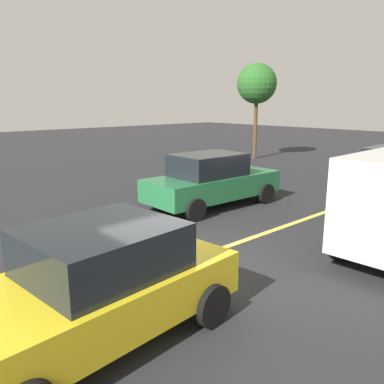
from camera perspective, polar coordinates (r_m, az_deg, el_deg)
The scene contains 5 objects.
ground_plane at distance 8.19m, azimuth -1.29°, elevation -10.07°, with size 80.00×80.00×0.00m, color #262628.
lane_marking_centre at distance 10.28m, azimuth 11.51°, elevation -5.46°, with size 28.00×0.16×0.01m, color #E0D14C.
car_green_far_lane at distance 12.25m, azimuth 2.85°, elevation 1.72°, with size 4.46×2.06×1.66m.
car_yellow_behind_van at distance 5.59m, azimuth -13.82°, elevation -12.85°, with size 4.19×2.38×1.59m.
tree_left_verge at distance 22.98m, azimuth 9.31°, elevation 15.06°, with size 2.20×2.20×5.27m.
Camera 1 is at (-4.93, -5.71, 3.19)m, focal length 37.07 mm.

